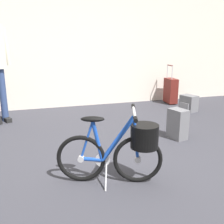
# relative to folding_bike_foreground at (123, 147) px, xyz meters

# --- Properties ---
(ground_plane) EXTENTS (7.37, 7.37, 0.00)m
(ground_plane) POSITION_rel_folding_bike_foreground_xyz_m (0.19, 0.35, -0.36)
(ground_plane) COLOR #38383F
(back_wall) EXTENTS (7.37, 0.10, 2.87)m
(back_wall) POSITION_rel_folding_bike_foreground_xyz_m (0.19, 3.23, 1.08)
(back_wall) COLOR silver
(back_wall) RESTS_ON ground_plane
(folding_bike_foreground) EXTENTS (0.97, 0.51, 0.72)m
(folding_bike_foreground) POSITION_rel_folding_bike_foreground_xyz_m (0.00, 0.00, 0.00)
(folding_bike_foreground) COLOR black
(folding_bike_foreground) RESTS_ON ground_plane
(rolling_suitcase) EXTENTS (0.20, 0.37, 0.83)m
(rolling_suitcase) POSITION_rel_folding_bike_foreground_xyz_m (2.09, 2.83, -0.07)
(rolling_suitcase) COLOR maroon
(rolling_suitcase) RESTS_ON ground_plane
(backpack_on_floor) EXTENTS (0.25, 0.29, 0.42)m
(backpack_on_floor) POSITION_rel_folding_bike_foreground_xyz_m (1.12, 0.89, -0.15)
(backpack_on_floor) COLOR slate
(backpack_on_floor) RESTS_ON ground_plane
(handbag_on_floor) EXTENTS (0.31, 0.35, 0.31)m
(handbag_on_floor) POSITION_rel_folding_bike_foreground_xyz_m (2.10, 2.14, -0.20)
(handbag_on_floor) COLOR slate
(handbag_on_floor) RESTS_ON ground_plane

